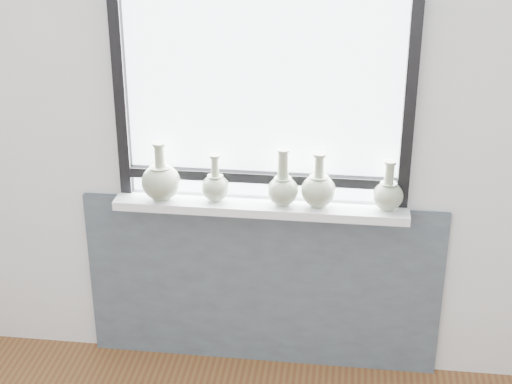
# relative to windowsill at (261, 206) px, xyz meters

# --- Properties ---
(back_wall) EXTENTS (3.60, 0.02, 2.60)m
(back_wall) POSITION_rel_windowsill_xyz_m (0.00, 0.10, 0.42)
(back_wall) COLOR silver
(back_wall) RESTS_ON ground
(apron_panel) EXTENTS (1.70, 0.03, 0.86)m
(apron_panel) POSITION_rel_windowsill_xyz_m (0.00, 0.07, -0.45)
(apron_panel) COLOR #4C5B63
(apron_panel) RESTS_ON ground
(windowsill) EXTENTS (1.32, 0.18, 0.04)m
(windowsill) POSITION_rel_windowsill_xyz_m (0.00, 0.00, 0.00)
(windowsill) COLOR white
(windowsill) RESTS_ON apron_panel
(window) EXTENTS (1.30, 0.06, 1.05)m
(window) POSITION_rel_windowsill_xyz_m (0.00, 0.06, 0.56)
(window) COLOR black
(window) RESTS_ON windowsill
(vase_a) EXTENTS (0.18, 0.18, 0.27)m
(vase_a) POSITION_rel_windowsill_xyz_m (-0.45, -0.02, 0.11)
(vase_a) COLOR gray
(vase_a) RESTS_ON windowsill
(vase_b) EXTENTS (0.13, 0.13, 0.22)m
(vase_b) POSITION_rel_windowsill_xyz_m (-0.20, -0.00, 0.09)
(vase_b) COLOR gray
(vase_b) RESTS_ON windowsill
(vase_c) EXTENTS (0.14, 0.14, 0.26)m
(vase_c) POSITION_rel_windowsill_xyz_m (0.10, -0.01, 0.10)
(vase_c) COLOR gray
(vase_c) RESTS_ON windowsill
(vase_d) EXTENTS (0.16, 0.16, 0.25)m
(vase_d) POSITION_rel_windowsill_xyz_m (0.26, -0.00, 0.10)
(vase_d) COLOR gray
(vase_d) RESTS_ON windowsill
(vase_e) EXTENTS (0.14, 0.14, 0.23)m
(vase_e) POSITION_rel_windowsill_xyz_m (0.56, -0.00, 0.09)
(vase_e) COLOR gray
(vase_e) RESTS_ON windowsill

